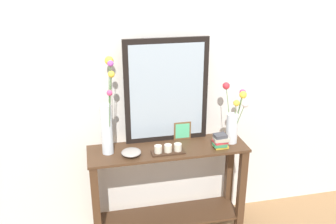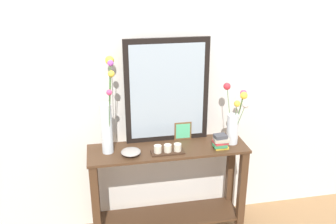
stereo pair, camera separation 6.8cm
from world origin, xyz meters
name	(u,v)px [view 1 (the left image)]	position (x,y,z in m)	size (l,w,h in m)	color
wall_back	(160,67)	(0.00, 0.29, 1.35)	(6.40, 0.08, 2.70)	silver
console_table	(168,185)	(0.00, 0.00, 0.47)	(1.21, 0.35, 0.80)	#472D1C
mirror_leaning	(167,91)	(0.02, 0.14, 1.20)	(0.64, 0.03, 0.80)	black
tall_vase_left	(107,120)	(-0.44, 0.03, 1.05)	(0.13, 0.28, 0.69)	silver
vase_right	(234,119)	(0.51, -0.01, 0.99)	(0.17, 0.20, 0.47)	silver
candle_tray	(168,150)	(-0.02, -0.08, 0.82)	(0.24, 0.09, 0.07)	#382316
picture_frame_small	(182,131)	(0.14, 0.13, 0.87)	(0.14, 0.01, 0.14)	brown
decorative_bowl	(131,152)	(-0.29, -0.07, 0.82)	(0.14, 0.14, 0.05)	#9E9389
book_stack	(220,141)	(0.39, -0.08, 0.85)	(0.12, 0.10, 0.11)	gold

